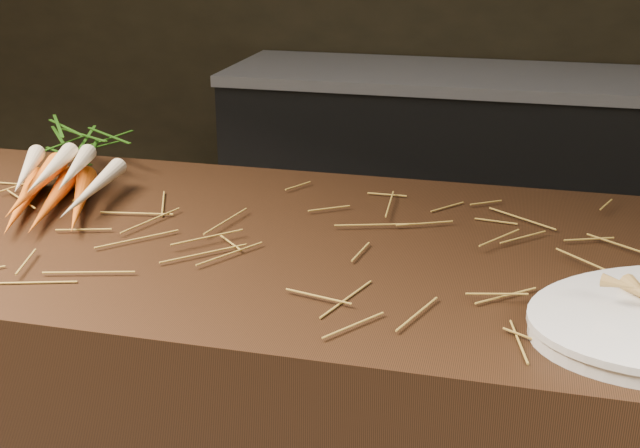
% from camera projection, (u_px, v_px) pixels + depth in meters
% --- Properties ---
extents(back_counter, '(1.82, 0.62, 0.84)m').
position_uv_depth(back_counter, '(466.00, 180.00, 3.09)').
color(back_counter, black).
rests_on(back_counter, ground).
extents(straw_bedding, '(1.40, 0.60, 0.02)m').
position_uv_depth(straw_bedding, '(206.00, 225.00, 1.28)').
color(straw_bedding, olive).
rests_on(straw_bedding, main_counter).
extents(root_veg_bunch, '(0.33, 0.55, 0.10)m').
position_uv_depth(root_veg_bunch, '(69.00, 160.00, 1.49)').
color(root_veg_bunch, '#C6430B').
rests_on(root_veg_bunch, main_counter).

